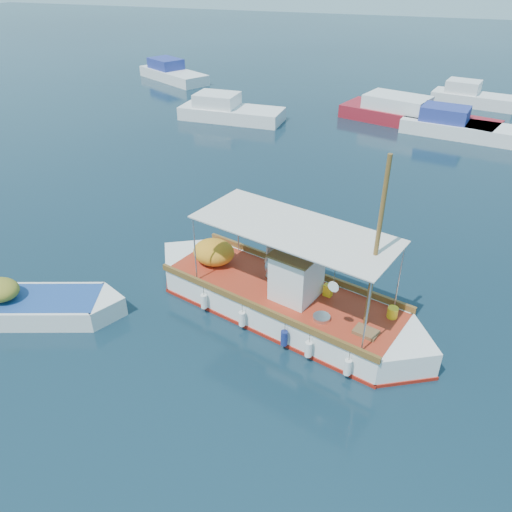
% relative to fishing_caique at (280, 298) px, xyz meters
% --- Properties ---
extents(ground, '(160.00, 160.00, 0.00)m').
position_rel_fishing_caique_xyz_m(ground, '(0.22, 0.21, -0.52)').
color(ground, black).
rests_on(ground, ground).
extents(fishing_caique, '(9.11, 4.53, 5.82)m').
position_rel_fishing_caique_xyz_m(fishing_caique, '(0.00, 0.00, 0.00)').
color(fishing_caique, white).
rests_on(fishing_caique, ground).
extents(dinghy, '(5.54, 2.88, 1.42)m').
position_rel_fishing_caique_xyz_m(dinghy, '(-7.15, -2.49, -0.22)').
color(dinghy, white).
rests_on(dinghy, ground).
extents(bg_boat_nw, '(6.58, 2.47, 1.80)m').
position_rel_fishing_caique_xyz_m(bg_boat_nw, '(-8.57, 18.20, -0.03)').
color(bg_boat_nw, silver).
rests_on(bg_boat_nw, ground).
extents(bg_boat_n, '(9.90, 5.66, 1.80)m').
position_rel_fishing_caique_xyz_m(bg_boat_n, '(2.68, 20.85, -0.03)').
color(bg_boat_n, maroon).
rests_on(bg_boat_n, ground).
extents(bg_boat_ne, '(6.83, 3.39, 1.80)m').
position_rel_fishing_caique_xyz_m(bg_boat_ne, '(5.25, 19.38, -0.03)').
color(bg_boat_ne, silver).
rests_on(bg_boat_ne, ground).
extents(bg_boat_far_w, '(7.16, 5.51, 1.80)m').
position_rel_fishing_caique_xyz_m(bg_boat_far_w, '(-17.07, 27.29, -0.03)').
color(bg_boat_far_w, silver).
rests_on(bg_boat_far_w, ground).
extents(bg_boat_far_n, '(5.76, 3.15, 1.80)m').
position_rel_fishing_caique_xyz_m(bg_boat_far_n, '(6.31, 26.78, -0.03)').
color(bg_boat_far_n, silver).
rests_on(bg_boat_far_n, ground).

